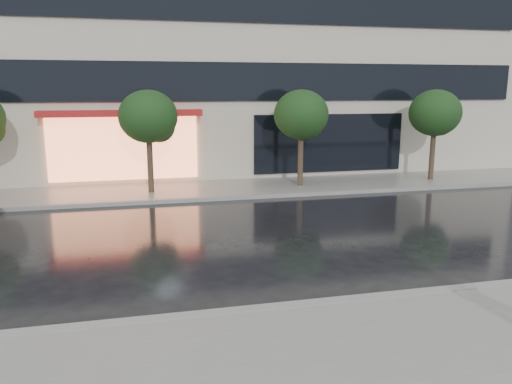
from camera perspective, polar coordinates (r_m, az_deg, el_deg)
name	(u,v)px	position (r m, az deg, el deg)	size (l,w,h in m)	color
ground	(312,287)	(10.60, 6.45, -10.70)	(120.00, 120.00, 0.00)	black
sidewalk_near	(387,368)	(7.91, 14.78, -18.86)	(60.00, 4.50, 0.12)	slate
sidewalk_far	(227,189)	(20.14, -3.32, 0.38)	(60.00, 3.50, 0.12)	slate
curb_near	(330,303)	(9.71, 8.47, -12.48)	(60.00, 0.25, 0.14)	gray
curb_far	(235,198)	(18.45, -2.38, -0.63)	(60.00, 0.25, 0.14)	gray
bg_building_right	(499,39)	(47.55, 26.02, 15.44)	(12.00, 12.00, 16.00)	#4C4C54
tree_mid_west	(150,118)	(19.27, -12.04, 8.22)	(2.20, 2.20, 3.99)	#33261C
tree_mid_east	(302,116)	(20.31, 5.33, 8.60)	(2.20, 2.20, 3.99)	#33261C
tree_far_east	(436,115)	(22.92, 19.87, 8.32)	(2.20, 2.20, 3.99)	#33261C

